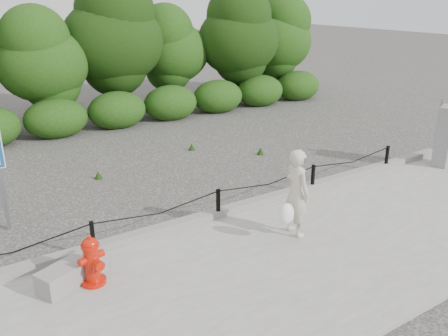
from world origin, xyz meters
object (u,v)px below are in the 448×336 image
pedestrian (296,194)px  concrete_block (73,272)px  fire_hydrant (92,261)px  utility_cabinet (444,136)px

pedestrian → concrete_block: bearing=81.4°
fire_hydrant → pedestrian: (3.59, -0.48, 0.41)m
pedestrian → concrete_block: (-3.84, 0.68, -0.62)m
fire_hydrant → utility_cabinet: (9.19, 0.28, 0.38)m
pedestrian → concrete_block: size_ratio=1.48×
fire_hydrant → pedestrian: bearing=-23.3°
utility_cabinet → concrete_block: bearing=157.0°
fire_hydrant → concrete_block: (-0.25, 0.20, -0.21)m
fire_hydrant → concrete_block: 0.39m
pedestrian → concrete_block: pedestrian is taller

